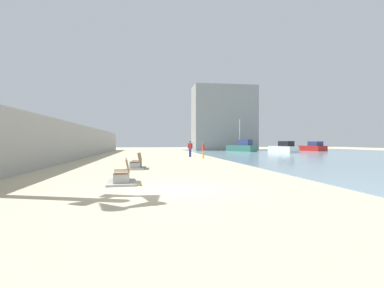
# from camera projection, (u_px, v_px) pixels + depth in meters

# --- Properties ---
(ground_plane) EXTENTS (120.00, 120.00, 0.00)m
(ground_plane) POSITION_uv_depth(u_px,v_px,m) (156.00, 159.00, 28.27)
(ground_plane) COLOR #C6B793
(seawall) EXTENTS (0.80, 64.00, 3.26)m
(seawall) POSITION_uv_depth(u_px,v_px,m) (74.00, 142.00, 27.16)
(seawall) COLOR #9E9E99
(seawall) RESTS_ON ground
(water_bay) EXTENTS (36.00, 68.00, 0.04)m
(water_bay) POSITION_uv_depth(u_px,v_px,m) (382.00, 157.00, 31.78)
(water_bay) COLOR #7A99A8
(water_bay) RESTS_ON ground
(bench_near) EXTENTS (1.25, 2.17, 0.98)m
(bench_near) POSITION_uv_depth(u_px,v_px,m) (122.00, 177.00, 11.81)
(bench_near) COLOR #9E9E99
(bench_near) RESTS_ON ground
(bench_far) EXTENTS (1.21, 2.16, 0.98)m
(bench_far) POSITION_uv_depth(u_px,v_px,m) (136.00, 165.00, 18.13)
(bench_far) COLOR #9E9E99
(bench_far) RESTS_ON ground
(person_walking) EXTENTS (0.25, 0.52, 1.57)m
(person_walking) POSITION_uv_depth(u_px,v_px,m) (203.00, 149.00, 29.24)
(person_walking) COLOR gold
(person_walking) RESTS_ON ground
(person_standing) EXTENTS (0.50, 0.29, 1.75)m
(person_standing) POSITION_uv_depth(u_px,v_px,m) (190.00, 147.00, 31.99)
(person_standing) COLOR navy
(person_standing) RESTS_ON ground
(boat_nearest) EXTENTS (3.84, 6.11, 5.42)m
(boat_nearest) POSITION_uv_depth(u_px,v_px,m) (242.00, 147.00, 49.55)
(boat_nearest) COLOR #337060
(boat_nearest) RESTS_ON water_bay
(boat_outer) EXTENTS (2.58, 5.65, 1.70)m
(boat_outer) POSITION_uv_depth(u_px,v_px,m) (283.00, 148.00, 44.37)
(boat_outer) COLOR white
(boat_outer) RESTS_ON water_bay
(boat_mid_bay) EXTENTS (3.57, 5.06, 1.67)m
(boat_mid_bay) POSITION_uv_depth(u_px,v_px,m) (313.00, 147.00, 52.44)
(boat_mid_bay) COLOR red
(boat_mid_bay) RESTS_ON water_bay
(harbor_building) EXTENTS (12.00, 6.00, 12.38)m
(harbor_building) POSITION_uv_depth(u_px,v_px,m) (224.00, 118.00, 57.94)
(harbor_building) COLOR gray
(harbor_building) RESTS_ON ground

